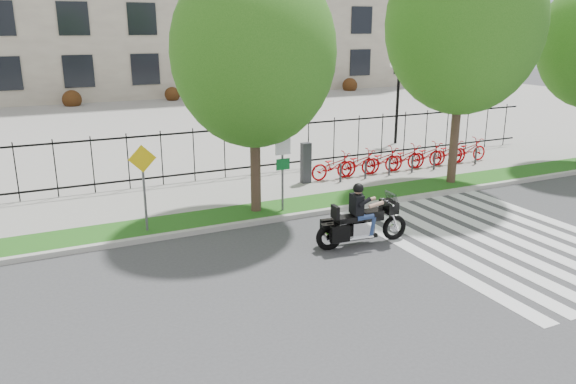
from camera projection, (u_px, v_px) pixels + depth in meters
name	position (u px, v px, depth m)	size (l,w,h in m)	color
ground	(351.00, 271.00, 13.70)	(120.00, 120.00, 0.00)	#3C3C3E
curb	(281.00, 218.00, 17.23)	(60.00, 0.20, 0.15)	#AAA8A0
grass_verge	(270.00, 210.00, 17.96)	(60.00, 1.50, 0.15)	#1B5415
sidewalk	(242.00, 191.00, 20.13)	(60.00, 3.50, 0.15)	gray
plaza	(142.00, 121.00, 35.32)	(80.00, 34.00, 0.10)	gray
crosswalk_stripes	(499.00, 239.00, 15.69)	(5.70, 8.00, 0.01)	silver
iron_fence	(225.00, 152.00, 21.34)	(30.00, 0.06, 2.00)	black
lamp_post_right	(399.00, 81.00, 27.31)	(1.06, 0.70, 4.25)	black
street_tree_1	(254.00, 53.00, 16.37)	(4.87, 4.87, 7.66)	#3E2C22
street_tree_2	(464.00, 24.00, 19.40)	(5.46, 5.46, 8.81)	#3E2C22
bike_share_station	(404.00, 158.00, 22.59)	(8.93, 0.87, 1.50)	#2D2D33
sign_pole_regulatory	(283.00, 161.00, 17.29)	(0.50, 0.09, 2.50)	#59595B
sign_pole_warning	(143.00, 176.00, 15.53)	(0.78, 0.09, 2.49)	#59595B
motorcycle_rider	(362.00, 220.00, 15.16)	(2.74, 0.85, 2.11)	black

